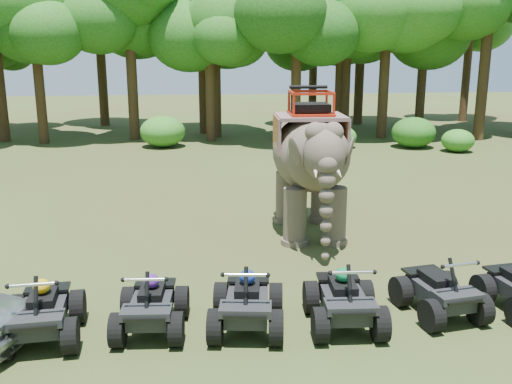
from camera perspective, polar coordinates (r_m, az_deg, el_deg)
ground at (r=12.27m, az=0.62°, el=-10.01°), size 110.00×110.00×0.00m
elephant at (r=15.69m, az=5.42°, el=3.00°), size 2.32×4.88×4.02m
atv_0 at (r=10.84m, az=-20.65°, el=-10.50°), size 1.45×1.89×1.33m
atv_1 at (r=10.65m, az=-10.48°, el=-10.40°), size 1.37×1.80×1.27m
atv_2 at (r=10.54m, az=-0.91°, el=-10.23°), size 1.55×1.97×1.34m
atv_3 at (r=10.76m, az=8.82°, el=-9.88°), size 1.42×1.88×1.34m
atv_4 at (r=11.62m, az=17.93°, el=-8.72°), size 1.52×1.91×1.28m
tree_0 at (r=33.58m, az=-4.05°, el=12.57°), size 5.80×5.80×8.29m
tree_1 at (r=31.39m, az=4.04°, el=12.32°), size 5.69×5.69×8.13m
tree_2 at (r=33.82m, az=12.79°, el=13.10°), size 6.48×6.48×9.26m
tree_3 at (r=34.65m, az=21.99°, el=12.73°), size 6.70×6.70×9.58m
tree_25 at (r=33.14m, az=-20.96°, el=11.17°), size 5.39×5.39×7.70m
tree_26 at (r=33.22m, az=-12.41°, el=13.14°), size 6.51×6.51×9.30m
tree_28 at (r=35.28m, az=8.45°, el=12.97°), size 6.19×6.19×8.84m
tree_29 at (r=35.10m, az=-5.34°, el=14.32°), size 7.27×7.27×10.38m
tree_30 at (r=39.95m, az=-15.31°, el=13.74°), size 7.15×7.15×10.21m
tree_31 at (r=32.06m, az=-4.64°, el=12.34°), size 5.68×5.68×8.12m
tree_34 at (r=37.38m, az=16.37°, el=12.57°), size 6.14×6.14×8.77m
tree_35 at (r=43.57m, az=20.41°, el=12.37°), size 6.11×6.11×8.72m
tree_36 at (r=35.13m, az=9.02°, el=12.58°), size 5.87×5.87×8.39m
tree_37 at (r=40.04m, az=10.43°, el=14.26°), size 7.41×7.41×10.59m
tree_38 at (r=40.17m, az=5.75°, el=12.80°), size 5.83×5.83×8.32m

